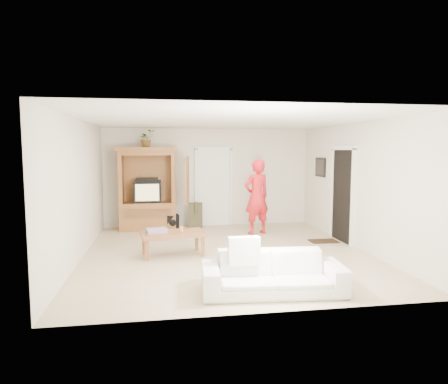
% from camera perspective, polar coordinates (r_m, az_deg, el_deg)
% --- Properties ---
extents(floor, '(6.00, 6.00, 0.00)m').
position_cam_1_polar(floor, '(8.03, 0.30, -8.65)').
color(floor, tan).
rests_on(floor, ground).
extents(ceiling, '(6.00, 6.00, 0.00)m').
position_cam_1_polar(ceiling, '(7.79, 0.31, 10.20)').
color(ceiling, white).
rests_on(ceiling, floor).
extents(wall_back, '(5.50, 0.00, 5.50)m').
position_cam_1_polar(wall_back, '(10.76, -2.30, 2.11)').
color(wall_back, silver).
rests_on(wall_back, floor).
extents(wall_front, '(5.50, 0.00, 5.50)m').
position_cam_1_polar(wall_front, '(4.89, 6.06, -2.62)').
color(wall_front, silver).
rests_on(wall_front, floor).
extents(wall_left, '(0.00, 6.00, 6.00)m').
position_cam_1_polar(wall_left, '(7.84, -19.95, 0.30)').
color(wall_left, silver).
rests_on(wall_left, floor).
extents(wall_right, '(0.00, 6.00, 6.00)m').
position_cam_1_polar(wall_right, '(8.68, 18.52, 0.87)').
color(wall_right, silver).
rests_on(wall_right, floor).
extents(armoire, '(1.82, 1.14, 2.10)m').
position_cam_1_polar(armoire, '(10.39, -10.74, -0.30)').
color(armoire, '#9A622F').
rests_on(armoire, floor).
extents(door_back, '(0.85, 0.05, 2.04)m').
position_cam_1_polar(door_back, '(10.77, -1.48, 0.62)').
color(door_back, white).
rests_on(door_back, floor).
extents(doorway_right, '(0.05, 0.90, 2.04)m').
position_cam_1_polar(doorway_right, '(9.23, 16.60, -0.53)').
color(doorway_right, black).
rests_on(doorway_right, floor).
extents(framed_picture, '(0.03, 0.60, 0.48)m').
position_cam_1_polar(framed_picture, '(10.37, 13.62, 3.46)').
color(framed_picture, black).
rests_on(framed_picture, wall_right).
extents(doormat, '(0.60, 0.40, 0.02)m').
position_cam_1_polar(doormat, '(9.22, 14.02, -6.83)').
color(doormat, '#382316').
rests_on(doormat, floor).
extents(plant, '(0.52, 0.51, 0.43)m').
position_cam_1_polar(plant, '(10.30, -11.03, 7.49)').
color(plant, '#4C7238').
rests_on(plant, armoire).
extents(man, '(0.76, 0.62, 1.81)m').
position_cam_1_polar(man, '(9.68, 4.70, -0.69)').
color(man, red).
rests_on(man, floor).
extents(sofa, '(2.06, 0.94, 0.59)m').
position_cam_1_polar(sofa, '(5.82, 7.00, -11.41)').
color(sofa, silver).
rests_on(sofa, floor).
extents(coffee_table, '(1.30, 0.83, 0.45)m').
position_cam_1_polar(coffee_table, '(7.80, -7.30, -6.14)').
color(coffee_table, brown).
rests_on(coffee_table, floor).
extents(towel, '(0.43, 0.35, 0.08)m').
position_cam_1_polar(towel, '(7.78, -9.60, -5.47)').
color(towel, '#F55185').
rests_on(towel, coffee_table).
extents(candle, '(0.08, 0.08, 0.10)m').
position_cam_1_polar(candle, '(7.84, -6.11, -5.25)').
color(candle, tan).
rests_on(candle, coffee_table).
extents(backpack_black, '(0.34, 0.24, 0.38)m').
position_cam_1_polar(backpack_black, '(10.29, -7.37, -4.33)').
color(backpack_black, black).
rests_on(backpack_black, floor).
extents(backpack_olive, '(0.39, 0.31, 0.67)m').
position_cam_1_polar(backpack_olive, '(10.40, -4.09, -3.40)').
color(backpack_olive, '#47442B').
rests_on(backpack_olive, floor).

